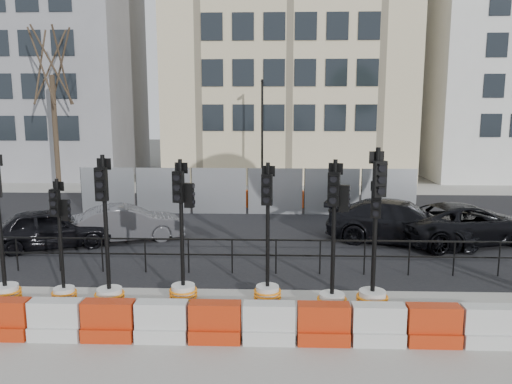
{
  "coord_description": "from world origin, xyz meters",
  "views": [
    {
      "loc": [
        1.12,
        -11.92,
        4.52
      ],
      "look_at": [
        0.59,
        3.0,
        2.0
      ],
      "focal_mm": 35.0,
      "sensor_mm": 36.0,
      "label": 1
    }
  ],
  "objects_px": {
    "car_c": "(401,222)",
    "traffic_signal_d": "(183,269)",
    "car_a": "(50,228)",
    "traffic_signal_a": "(4,273)",
    "traffic_signal_h": "(373,283)"
  },
  "relations": [
    {
      "from": "car_c",
      "to": "traffic_signal_d",
      "type": "bearing_deg",
      "value": 147.48
    },
    {
      "from": "traffic_signal_d",
      "to": "traffic_signal_a",
      "type": "bearing_deg",
      "value": -163.54
    },
    {
      "from": "traffic_signal_a",
      "to": "car_c",
      "type": "distance_m",
      "value": 11.97
    },
    {
      "from": "traffic_signal_a",
      "to": "car_c",
      "type": "height_order",
      "value": "traffic_signal_a"
    },
    {
      "from": "car_a",
      "to": "car_c",
      "type": "distance_m",
      "value": 11.58
    },
    {
      "from": "traffic_signal_a",
      "to": "car_a",
      "type": "height_order",
      "value": "traffic_signal_a"
    },
    {
      "from": "traffic_signal_a",
      "to": "traffic_signal_h",
      "type": "bearing_deg",
      "value": -18.77
    },
    {
      "from": "traffic_signal_d",
      "to": "car_c",
      "type": "relative_size",
      "value": 0.63
    },
    {
      "from": "car_c",
      "to": "traffic_signal_h",
      "type": "bearing_deg",
      "value": 177.52
    },
    {
      "from": "traffic_signal_d",
      "to": "car_a",
      "type": "xyz_separation_m",
      "value": [
        -5.14,
        4.42,
        -0.14
      ]
    },
    {
      "from": "traffic_signal_d",
      "to": "car_a",
      "type": "height_order",
      "value": "traffic_signal_d"
    },
    {
      "from": "traffic_signal_h",
      "to": "car_a",
      "type": "xyz_separation_m",
      "value": [
        -9.51,
        4.67,
        0.04
      ]
    },
    {
      "from": "traffic_signal_d",
      "to": "car_c",
      "type": "bearing_deg",
      "value": 53.38
    },
    {
      "from": "traffic_signal_d",
      "to": "car_a",
      "type": "relative_size",
      "value": 0.81
    },
    {
      "from": "traffic_signal_a",
      "to": "car_a",
      "type": "distance_m",
      "value": 4.77
    }
  ]
}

